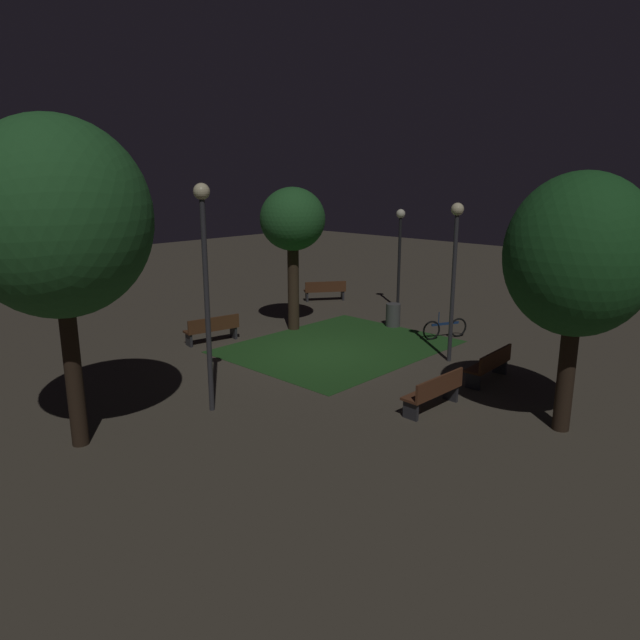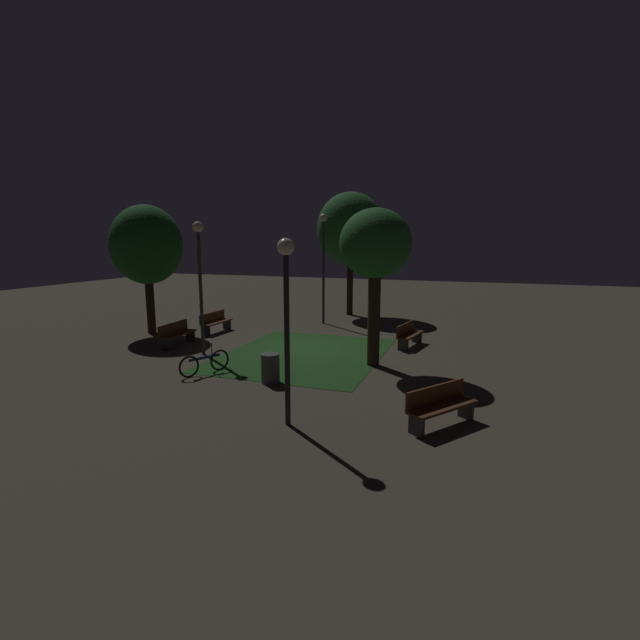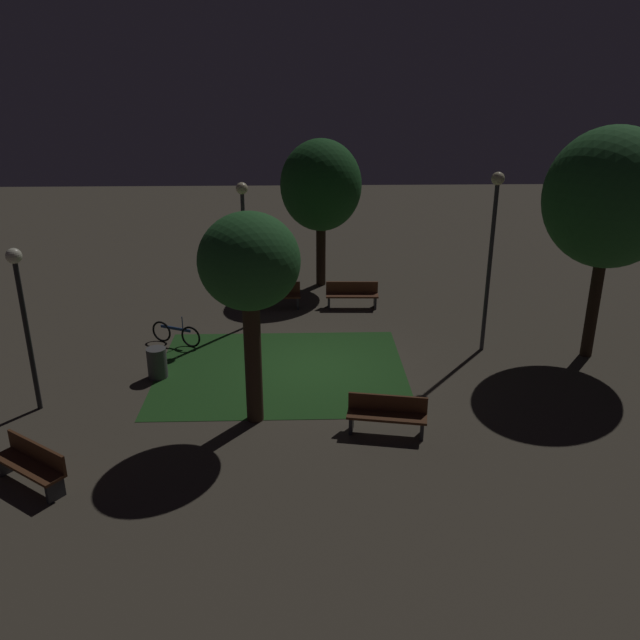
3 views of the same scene
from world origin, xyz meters
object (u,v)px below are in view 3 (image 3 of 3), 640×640
at_px(bench_corner, 32,463).
at_px(tree_left_canopy, 321,186).
at_px(tree_lawn_side, 611,199).
at_px(bench_by_lamp, 387,414).
at_px(lamp_post_near_wall, 22,301).
at_px(bench_front_left, 352,294).
at_px(bicycle, 176,334).
at_px(tree_right_canopy, 249,266).
at_px(lamp_post_path_center, 244,231).
at_px(bench_path_side, 274,295).
at_px(lamp_post_plaza_east, 492,235).
at_px(trash_bin, 157,363).

xyz_separation_m(bench_corner, tree_left_canopy, (-6.15, -12.71, 3.28)).
xyz_separation_m(tree_left_canopy, tree_lawn_side, (-7.48, 6.85, 0.79)).
xyz_separation_m(bench_by_lamp, lamp_post_near_wall, (8.35, -1.38, 2.31)).
xyz_separation_m(bench_front_left, bicycle, (5.53, 3.12, -0.14)).
relative_size(tree_right_canopy, lamp_post_path_center, 1.08).
distance_m(bench_path_side, bench_corner, 11.08).
height_order(tree_lawn_side, lamp_post_plaza_east, tree_lawn_side).
bearing_deg(lamp_post_near_wall, trash_bin, -147.28).
height_order(bench_corner, lamp_post_plaza_east, lamp_post_plaza_east).
relative_size(bench_front_left, lamp_post_path_center, 0.39).
distance_m(lamp_post_plaza_east, bicycle, 9.63).
height_order(bench_by_lamp, lamp_post_plaza_east, lamp_post_plaza_east).
bearing_deg(lamp_post_plaza_east, bench_path_side, -31.21).
bearing_deg(lamp_post_path_center, trash_bin, 59.55).
bearing_deg(tree_lawn_side, tree_left_canopy, -42.49).
xyz_separation_m(lamp_post_near_wall, trash_bin, (-2.56, -1.64, -2.37)).
bearing_deg(lamp_post_plaza_east, bench_by_lamp, 53.45).
bearing_deg(bicycle, bench_front_left, -150.54).
bearing_deg(tree_lawn_side, bench_corner, 23.27).
distance_m(bench_front_left, tree_left_canopy, 4.28).
height_order(bench_front_left, tree_left_canopy, tree_left_canopy).
relative_size(bench_by_lamp, trash_bin, 2.21).
relative_size(trash_bin, bicycle, 0.53).
bearing_deg(lamp_post_path_center, tree_lawn_side, 165.56).
bearing_deg(bench_path_side, bench_by_lamp, 108.76).
relative_size(tree_lawn_side, lamp_post_path_center, 1.40).
bearing_deg(lamp_post_plaza_east, trash_bin, 9.68).
xyz_separation_m(bench_path_side, tree_lawn_side, (-9.17, 4.28, 4.07)).
relative_size(bench_by_lamp, tree_right_canopy, 0.37).
distance_m(bench_by_lamp, bicycle, 7.75).
bearing_deg(bench_path_side, lamp_post_near_wall, 51.84).
bearing_deg(tree_right_canopy, trash_bin, -40.31).
height_order(tree_lawn_side, bicycle, tree_lawn_side).
height_order(tree_left_canopy, tree_lawn_side, tree_lawn_side).
height_order(bench_path_side, lamp_post_path_center, lamp_post_path_center).
bearing_deg(lamp_post_path_center, bicycle, 34.69).
distance_m(tree_right_canopy, trash_bin, 4.94).
relative_size(tree_right_canopy, trash_bin, 5.92).
bearing_deg(bench_front_left, lamp_post_near_wall, 40.52).
bearing_deg(bench_front_left, lamp_post_plaza_east, 133.23).
bearing_deg(lamp_post_path_center, bench_corner, 66.58).
xyz_separation_m(bench_by_lamp, tree_left_canopy, (1.15, -10.95, 3.28)).
relative_size(bench_corner, tree_lawn_side, 0.27).
bearing_deg(bench_path_side, bicycle, 47.76).
relative_size(bench_corner, lamp_post_plaza_east, 0.34).
distance_m(tree_right_canopy, lamp_post_path_center, 6.05).
bearing_deg(tree_left_canopy, lamp_post_plaza_east, 125.66).
height_order(tree_left_canopy, bicycle, tree_left_canopy).
bearing_deg(lamp_post_plaza_east, tree_left_canopy, -54.34).
bearing_deg(tree_lawn_side, bench_path_side, -25.03).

